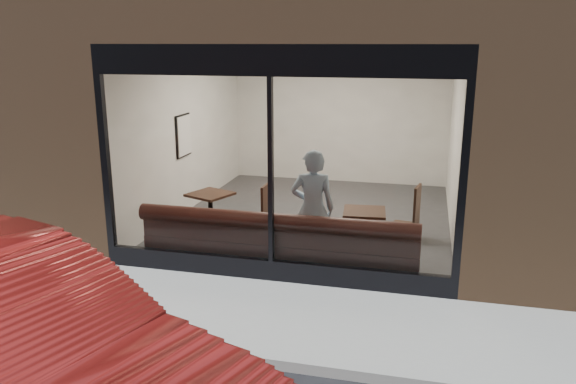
% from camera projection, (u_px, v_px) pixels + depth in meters
% --- Properties ---
extents(ground, '(120.00, 120.00, 0.00)m').
position_uv_depth(ground, '(220.00, 357.00, 5.93)').
color(ground, black).
rests_on(ground, ground).
extents(sidewalk_near, '(40.00, 2.00, 0.01)m').
position_uv_depth(sidewalk_near, '(249.00, 314.00, 6.86)').
color(sidewalk_near, gray).
rests_on(sidewalk_near, ground).
extents(kerb_near, '(40.00, 0.10, 0.12)m').
position_uv_depth(kerb_near, '(218.00, 355.00, 5.86)').
color(kerb_near, gray).
rests_on(kerb_near, ground).
extents(host_building_pier_left, '(2.50, 12.00, 3.20)m').
position_uv_depth(host_building_pier_left, '(189.00, 110.00, 13.89)').
color(host_building_pier_left, brown).
rests_on(host_building_pier_left, ground).
extents(host_building_pier_right, '(2.50, 12.00, 3.20)m').
position_uv_depth(host_building_pier_right, '(511.00, 120.00, 12.15)').
color(host_building_pier_right, brown).
rests_on(host_building_pier_right, ground).
extents(host_building_backfill, '(5.00, 6.00, 3.20)m').
position_uv_depth(host_building_backfill, '(356.00, 102.00, 15.83)').
color(host_building_backfill, brown).
rests_on(host_building_backfill, ground).
extents(cafe_floor, '(6.00, 6.00, 0.00)m').
position_uv_depth(cafe_floor, '(313.00, 217.00, 10.61)').
color(cafe_floor, '#2D2D30').
rests_on(cafe_floor, ground).
extents(cafe_ceiling, '(6.00, 6.00, 0.00)m').
position_uv_depth(cafe_ceiling, '(315.00, 44.00, 9.79)').
color(cafe_ceiling, white).
rests_on(cafe_ceiling, host_building_upper).
extents(cafe_wall_back, '(5.00, 0.00, 5.00)m').
position_uv_depth(cafe_wall_back, '(339.00, 114.00, 13.01)').
color(cafe_wall_back, silver).
rests_on(cafe_wall_back, ground).
extents(cafe_wall_left, '(0.00, 6.00, 6.00)m').
position_uv_depth(cafe_wall_left, '(187.00, 129.00, 10.78)').
color(cafe_wall_left, silver).
rests_on(cafe_wall_left, ground).
extents(cafe_wall_right, '(0.00, 6.00, 6.00)m').
position_uv_depth(cafe_wall_right, '(456.00, 140.00, 9.63)').
color(cafe_wall_right, silver).
rests_on(cafe_wall_right, ground).
extents(storefront_kick, '(5.00, 0.10, 0.30)m').
position_uv_depth(storefront_kick, '(272.00, 270.00, 7.81)').
color(storefront_kick, black).
rests_on(storefront_kick, ground).
extents(storefront_header, '(5.00, 0.10, 0.40)m').
position_uv_depth(storefront_header, '(270.00, 60.00, 7.07)').
color(storefront_header, black).
rests_on(storefront_header, host_building_upper).
extents(storefront_mullion, '(0.06, 0.10, 2.50)m').
position_uv_depth(storefront_mullion, '(271.00, 172.00, 7.45)').
color(storefront_mullion, black).
rests_on(storefront_mullion, storefront_kick).
extents(storefront_glass, '(4.80, 0.00, 4.80)m').
position_uv_depth(storefront_glass, '(270.00, 173.00, 7.42)').
color(storefront_glass, white).
rests_on(storefront_glass, storefront_kick).
extents(banquette, '(4.00, 0.55, 0.45)m').
position_uv_depth(banquette, '(279.00, 255.00, 8.17)').
color(banquette, '#371A14').
rests_on(banquette, cafe_floor).
extents(person, '(0.70, 0.52, 1.75)m').
position_uv_depth(person, '(312.00, 209.00, 8.16)').
color(person, '#A5C6DF').
rests_on(person, cafe_floor).
extents(cafe_table_left, '(0.82, 0.82, 0.04)m').
position_uv_depth(cafe_table_left, '(210.00, 194.00, 9.46)').
color(cafe_table_left, black).
rests_on(cafe_table_left, cafe_floor).
extents(cafe_table_right, '(0.68, 0.68, 0.04)m').
position_uv_depth(cafe_table_right, '(364.00, 212.00, 8.47)').
color(cafe_table_right, black).
rests_on(cafe_table_right, cafe_floor).
extents(cafe_chair_left, '(0.37, 0.37, 0.03)m').
position_uv_depth(cafe_chair_left, '(255.00, 225.00, 9.44)').
color(cafe_chair_left, black).
rests_on(cafe_chair_left, cafe_floor).
extents(cafe_chair_right, '(0.48, 0.48, 0.04)m').
position_uv_depth(cafe_chair_right, '(404.00, 226.00, 9.43)').
color(cafe_chair_right, black).
rests_on(cafe_chair_right, cafe_floor).
extents(wall_poster, '(0.02, 0.55, 0.74)m').
position_uv_depth(wall_poster, '(184.00, 136.00, 10.57)').
color(wall_poster, white).
rests_on(wall_poster, cafe_wall_left).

